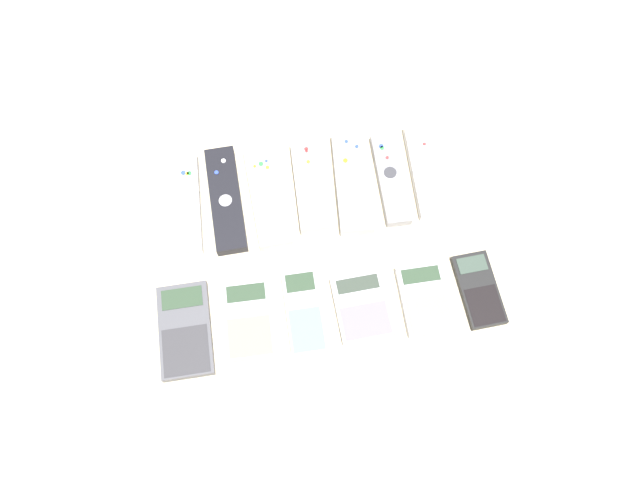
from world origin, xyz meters
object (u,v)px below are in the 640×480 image
object	(u,v)px
remote_1	(226,199)
calculator_4	(425,299)
remote_6	(427,171)
calculator_3	(362,307)
remote_0	(189,204)
calculator_1	(249,320)
remote_5	(390,179)
remote_4	(352,183)
calculator_5	(479,290)
calculator_2	(304,311)
remote_2	(267,196)
remote_3	(310,187)
calculator_0	(185,330)

from	to	relation	value
remote_1	calculator_4	size ratio (longest dim) A/B	1.71
remote_6	calculator_3	xyz separation A→B (m)	(-0.16, -0.24, -0.00)
remote_0	remote_1	distance (m)	0.07
calculator_1	calculator_3	distance (m)	0.19
remote_5	remote_4	bearing A→B (deg)	179.59
remote_4	calculator_5	distance (m)	0.29
calculator_1	remote_5	bearing A→B (deg)	39.50
remote_4	calculator_1	bearing A→B (deg)	-129.23
remote_1	remote_0	bearing A→B (deg)	177.42
calculator_1	calculator_5	xyz separation A→B (m)	(0.40, -0.00, -0.00)
calculator_2	remote_6	bearing A→B (deg)	41.46
remote_1	remote_2	distance (m)	0.08
remote_3	calculator_0	world-z (taller)	remote_3
remote_1	remote_5	size ratio (longest dim) A/B	1.14
calculator_4	calculator_1	bearing A→B (deg)	178.44
remote_3	calculator_4	world-z (taller)	remote_3
calculator_0	calculator_3	size ratio (longest dim) A/B	1.36
remote_4	calculator_5	size ratio (longest dim) A/B	1.51
remote_5	remote_6	world-z (taller)	same
remote_5	calculator_2	xyz separation A→B (m)	(-0.19, -0.23, -0.00)
remote_0	remote_4	distance (m)	0.30
calculator_3	calculator_5	world-z (taller)	calculator_3
remote_4	calculator_3	world-z (taller)	remote_4
remote_3	calculator_4	distance (m)	0.29
remote_2	remote_5	distance (m)	0.23
remote_6	calculator_3	world-z (taller)	remote_6
calculator_0	remote_4	bearing A→B (deg)	35.23
remote_6	calculator_0	distance (m)	0.52
calculator_4	remote_0	bearing A→B (deg)	148.19
calculator_1	calculator_4	distance (m)	0.30
remote_0	remote_6	world-z (taller)	remote_0
calculator_0	calculator_4	bearing A→B (deg)	-1.22
remote_0	remote_4	bearing A→B (deg)	0.82
remote_1	calculator_0	xyz separation A→B (m)	(-0.09, -0.23, -0.00)
remote_2	remote_3	distance (m)	0.08
remote_1	remote_5	xyz separation A→B (m)	(0.30, -0.00, -0.00)
calculator_4	remote_3	bearing A→B (deg)	124.58
remote_0	calculator_2	world-z (taller)	remote_0
remote_0	calculator_5	bearing A→B (deg)	-24.81
calculator_3	remote_5	bearing A→B (deg)	65.77
remote_5	remote_6	size ratio (longest dim) A/B	0.97
calculator_2	calculator_3	world-z (taller)	same
remote_5	calculator_5	world-z (taller)	remote_5
remote_1	calculator_1	bearing A→B (deg)	-87.24
remote_0	calculator_0	xyz separation A→B (m)	(-0.02, -0.23, -0.00)
calculator_3	calculator_0	bearing A→B (deg)	176.91
remote_5	remote_3	bearing A→B (deg)	179.14
remote_6	calculator_1	distance (m)	0.43
remote_3	calculator_1	size ratio (longest dim) A/B	1.33
calculator_3	remote_2	bearing A→B (deg)	117.87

